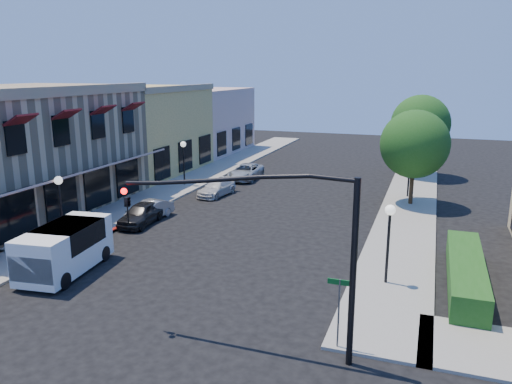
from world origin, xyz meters
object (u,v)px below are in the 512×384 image
(lamppost_right_far, at_px, (410,161))
(parked_car_a, at_px, (141,214))
(parked_car_b, at_px, (149,211))
(lamppost_left_far, at_px, (183,152))
(lamppost_right_near, at_px, (389,224))
(signal_mast_arm, at_px, (285,233))
(street_tree_a, at_px, (415,144))
(white_van, at_px, (64,247))
(parked_car_c, at_px, (217,188))
(street_tree_b, at_px, (420,124))
(lamppost_left_near, at_px, (59,192))
(street_name_sign, at_px, (339,302))
(parked_car_d, at_px, (246,172))

(lamppost_right_far, xyz_separation_m, parked_car_a, (-14.65, -12.00, -2.08))
(parked_car_b, bearing_deg, lamppost_left_far, 112.29)
(lamppost_right_near, bearing_deg, signal_mast_arm, -112.12)
(street_tree_a, height_order, parked_car_a, street_tree_a)
(white_van, height_order, parked_car_c, white_van)
(white_van, bearing_deg, street_tree_a, 51.02)
(street_tree_b, bearing_deg, parked_car_b, -128.29)
(signal_mast_arm, bearing_deg, parked_car_c, 119.94)
(parked_car_a, bearing_deg, lamppost_left_near, -124.42)
(street_tree_a, height_order, signal_mast_arm, street_tree_a)
(street_name_sign, relative_size, parked_car_c, 0.66)
(street_name_sign, distance_m, lamppost_left_near, 17.05)
(street_tree_b, xyz_separation_m, street_name_sign, (-1.30, -29.80, -2.85))
(street_name_sign, xyz_separation_m, lamppost_left_near, (-16.00, 5.80, 1.04))
(parked_car_b, relative_size, parked_car_c, 0.92)
(lamppost_right_near, height_order, parked_car_c, lamppost_right_near)
(street_name_sign, relative_size, lamppost_left_far, 0.70)
(signal_mast_arm, height_order, parked_car_c, signal_mast_arm)
(parked_car_b, bearing_deg, signal_mast_arm, -35.71)
(lamppost_left_far, relative_size, parked_car_a, 0.93)
(parked_car_d, bearing_deg, lamppost_right_far, -10.18)
(white_van, distance_m, parked_car_b, 8.59)
(street_name_sign, xyz_separation_m, parked_car_b, (-13.70, 10.80, -1.12))
(parked_car_b, bearing_deg, street_tree_b, 59.66)
(lamppost_left_near, height_order, white_van, lamppost_left_near)
(lamppost_left_near, relative_size, parked_car_b, 1.02)
(lamppost_right_far, height_order, parked_car_d, lamppost_right_far)
(lamppost_left_far, height_order, lamppost_right_far, same)
(lamppost_left_far, height_order, parked_car_b, lamppost_left_far)
(lamppost_left_near, height_order, lamppost_right_near, same)
(lamppost_left_near, xyz_separation_m, lamppost_right_near, (17.00, 0.00, 0.00))
(parked_car_a, bearing_deg, lamppost_right_near, -19.27)
(lamppost_right_near, relative_size, lamppost_right_far, 1.00)
(street_tree_a, xyz_separation_m, lamppost_right_far, (-0.30, 2.00, -1.46))
(white_van, height_order, parked_car_d, white_van)
(street_tree_a, height_order, lamppost_left_near, street_tree_a)
(street_tree_b, relative_size, lamppost_right_far, 1.97)
(lamppost_left_near, height_order, parked_car_c, lamppost_left_near)
(lamppost_right_near, relative_size, parked_car_d, 0.77)
(lamppost_right_far, distance_m, parked_car_b, 18.49)
(lamppost_left_far, bearing_deg, parked_car_d, 47.23)
(street_tree_b, bearing_deg, signal_mast_arm, -95.51)
(street_tree_a, relative_size, parked_car_d, 1.40)
(street_tree_b, relative_size, white_van, 1.38)
(street_tree_a, xyz_separation_m, signal_mast_arm, (-2.94, -20.50, -0.11))
(parked_car_b, xyz_separation_m, parked_car_d, (1.40, 13.00, 0.07))
(lamppost_left_far, distance_m, parked_car_c, 4.74)
(street_tree_a, xyz_separation_m, lamppost_left_near, (-17.30, -14.00, -1.46))
(lamppost_left_far, relative_size, parked_car_b, 1.02)
(lamppost_left_far, bearing_deg, street_tree_a, 0.00)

